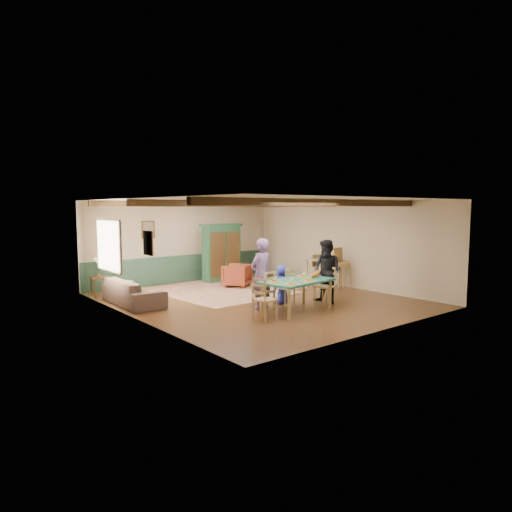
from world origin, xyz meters
TOP-DOWN VIEW (x-y plane):
  - floor at (0.00, 0.00)m, footprint 8.00×8.00m
  - wall_back at (0.00, 4.00)m, footprint 7.00×0.02m
  - wall_left at (-3.50, 0.00)m, footprint 0.02×8.00m
  - wall_right at (3.50, 0.00)m, footprint 0.02×8.00m
  - ceiling at (0.00, 0.00)m, footprint 7.00×8.00m
  - wainscot_back at (0.00, 3.98)m, footprint 6.95×0.03m
  - ceiling_beam_front at (0.00, -2.30)m, footprint 6.95×0.16m
  - ceiling_beam_mid at (0.00, 0.40)m, footprint 6.95×0.16m
  - ceiling_beam_back at (0.00, 3.00)m, footprint 6.95×0.16m
  - window_left at (-3.47, 1.70)m, footprint 0.06×1.60m
  - picture_left_wall at (-3.47, -0.60)m, footprint 0.04×0.42m
  - picture_back_a at (-1.30, 3.97)m, footprint 0.45×0.04m
  - picture_back_b at (-2.40, 3.97)m, footprint 0.38×0.04m
  - dining_table at (-0.14, -1.66)m, footprint 1.95×1.27m
  - dining_chair_far_left at (-0.65, -1.00)m, footprint 0.49×0.50m
  - dining_chair_far_right at (0.15, -0.88)m, footprint 0.49×0.50m
  - dining_chair_end_left at (-1.30, -1.83)m, footprint 0.50×0.49m
  - dining_chair_end_right at (1.01, -1.49)m, footprint 0.50×0.49m
  - person_man at (-0.66, -0.92)m, footprint 0.69×0.51m
  - person_woman at (1.11, -1.48)m, footprint 0.74×0.90m
  - person_child at (0.14, -0.80)m, footprint 0.54×0.39m
  - cat at (0.42, -1.68)m, footprint 0.38×0.19m
  - place_setting_near_left at (-0.66, -1.99)m, footprint 0.45×0.36m
  - place_setting_near_center at (-0.01, -1.90)m, footprint 0.45×0.36m
  - place_setting_far_left at (-0.73, -1.49)m, footprint 0.45×0.36m
  - place_setting_far_right at (0.37, -1.33)m, footprint 0.45×0.36m
  - area_rug at (-0.05, 1.83)m, footprint 3.62×4.20m
  - armoire at (1.04, 3.29)m, footprint 1.41×0.62m
  - armchair at (0.78, 2.06)m, footprint 1.08×1.09m
  - sofa at (-2.91, 1.57)m, footprint 0.92×2.26m
  - end_table at (-3.21, 3.11)m, footprint 0.51×0.51m
  - table_lamp at (-3.21, 3.11)m, footprint 0.30×0.30m
  - counter_table at (2.74, 0.18)m, footprint 1.20×0.78m
  - bar_stool_left at (2.54, 0.12)m, footprint 0.42×0.45m
  - bar_stool_right at (3.16, -0.25)m, footprint 0.47×0.51m

SIDE VIEW (x-z plane):
  - floor at x=0.00m, z-range 0.00..0.00m
  - area_rug at x=-0.05m, z-range 0.00..0.01m
  - end_table at x=-3.21m, z-range 0.00..0.57m
  - sofa at x=-2.91m, z-range 0.00..0.66m
  - armchair at x=0.78m, z-range 0.00..0.72m
  - dining_table at x=-0.14m, z-range 0.00..0.76m
  - wainscot_back at x=0.00m, z-range 0.00..0.90m
  - counter_table at x=2.74m, z-range 0.00..0.94m
  - dining_chair_far_left at x=-0.65m, z-range 0.00..0.96m
  - dining_chair_far_right at x=0.15m, z-range 0.00..0.96m
  - dining_chair_end_left at x=-1.30m, z-range 0.00..0.96m
  - dining_chair_end_right at x=1.01m, z-range 0.00..0.96m
  - person_child at x=0.14m, z-range 0.00..1.02m
  - bar_stool_left at x=2.54m, z-range 0.00..1.06m
  - bar_stool_right at x=3.16m, z-range 0.00..1.26m
  - place_setting_near_left at x=-0.66m, z-range 0.76..0.87m
  - place_setting_near_center at x=-0.01m, z-range 0.76..0.87m
  - place_setting_far_left at x=-0.73m, z-range 0.76..0.87m
  - place_setting_far_right at x=0.37m, z-range 0.76..0.87m
  - table_lamp at x=-3.21m, z-range 0.57..1.10m
  - person_woman at x=1.11m, z-range 0.00..1.67m
  - cat at x=0.42m, z-range 0.76..0.94m
  - person_man at x=-0.66m, z-range 0.00..1.75m
  - armoire at x=1.04m, z-range 0.00..1.95m
  - wall_back at x=0.00m, z-range 0.00..2.70m
  - wall_left at x=-3.50m, z-range 0.00..2.70m
  - wall_right at x=3.50m, z-range 0.00..2.70m
  - window_left at x=-3.47m, z-range 0.90..2.20m
  - picture_back_b at x=-2.40m, z-range 1.41..1.89m
  - picture_left_wall at x=-3.47m, z-range 1.49..2.01m
  - picture_back_a at x=-1.30m, z-range 1.52..2.08m
  - ceiling_beam_front at x=0.00m, z-range 2.53..2.69m
  - ceiling_beam_mid at x=0.00m, z-range 2.53..2.69m
  - ceiling_beam_back at x=0.00m, z-range 2.53..2.69m
  - ceiling at x=0.00m, z-range 2.69..2.71m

